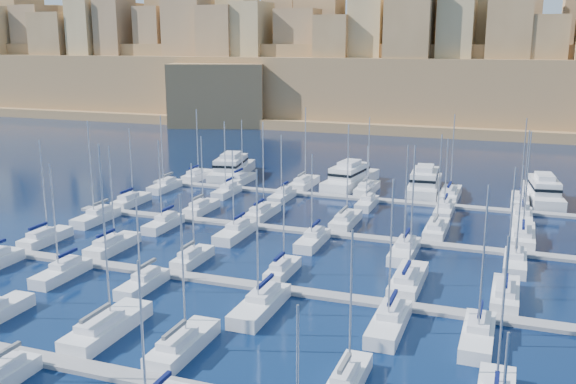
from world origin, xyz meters
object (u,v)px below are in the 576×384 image
at_px(sailboat_2, 107,327).
at_px(motor_yacht_a, 232,168).
at_px(motor_yacht_c, 425,183).
at_px(motor_yacht_b, 350,177).
at_px(motor_yacht_d, 543,192).
at_px(sailboat_4, 348,379).

xyz_separation_m(sailboat_2, motor_yacht_a, (-19.58, 70.12, 0.93)).
bearing_deg(sailboat_2, motor_yacht_c, 74.42).
bearing_deg(sailboat_2, motor_yacht_b, 85.59).
bearing_deg(motor_yacht_d, motor_yacht_b, 179.15).
bearing_deg(motor_yacht_c, sailboat_4, -86.55).
xyz_separation_m(sailboat_4, motor_yacht_c, (-4.29, 71.11, 1.00)).
xyz_separation_m(sailboat_2, motor_yacht_b, (5.38, 69.73, 0.93)).
relative_size(sailboat_4, motor_yacht_d, 0.78).
relative_size(sailboat_4, motor_yacht_b, 0.74).
xyz_separation_m(sailboat_4, motor_yacht_a, (-43.29, 71.59, 1.00)).
relative_size(sailboat_4, motor_yacht_c, 0.75).
relative_size(sailboat_2, motor_yacht_b, 1.01).
distance_m(motor_yacht_b, motor_yacht_c, 14.04).
bearing_deg(motor_yacht_d, sailboat_4, -102.69).
bearing_deg(motor_yacht_a, sailboat_2, -74.40).
bearing_deg(motor_yacht_a, motor_yacht_b, -0.91).
bearing_deg(motor_yacht_b, motor_yacht_a, 179.09).
xyz_separation_m(sailboat_4, motor_yacht_d, (15.92, 70.69, 1.00)).
bearing_deg(motor_yacht_a, motor_yacht_d, -0.88).
relative_size(motor_yacht_a, motor_yacht_b, 1.05).
xyz_separation_m(sailboat_2, motor_yacht_d, (39.62, 69.22, 0.93)).
height_order(motor_yacht_a, motor_yacht_d, same).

